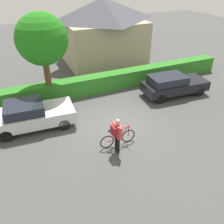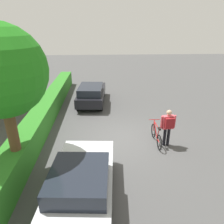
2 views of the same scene
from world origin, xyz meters
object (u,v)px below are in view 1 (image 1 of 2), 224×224
object	(u,v)px
parked_car_far	(173,84)
bicycle	(118,138)
person_rider	(117,133)
tree_kerbside	(42,40)
parked_car_near	(32,115)

from	to	relation	value
parked_car_far	bicycle	distance (m)	6.20
person_rider	tree_kerbside	size ratio (longest dim) A/B	0.33
parked_car_near	bicycle	xyz separation A→B (m)	(3.34, -3.11, -0.35)
parked_car_near	tree_kerbside	size ratio (longest dim) A/B	0.80
tree_kerbside	person_rider	bearing A→B (deg)	-73.68
bicycle	tree_kerbside	xyz separation A→B (m)	(-1.96, 5.42, 3.36)
parked_car_near	tree_kerbside	world-z (taller)	tree_kerbside
tree_kerbside	bicycle	bearing A→B (deg)	-70.13
parked_car_far	bicycle	xyz separation A→B (m)	(-5.35, -3.11, -0.35)
parked_car_far	person_rider	bearing A→B (deg)	-147.88
parked_car_near	parked_car_far	world-z (taller)	parked_car_near
parked_car_near	person_rider	bearing A→B (deg)	-48.67
parked_car_near	person_rider	xyz separation A→B (m)	(3.09, -3.51, 0.31)
person_rider	parked_car_far	bearing A→B (deg)	32.12
bicycle	tree_kerbside	size ratio (longest dim) A/B	0.34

